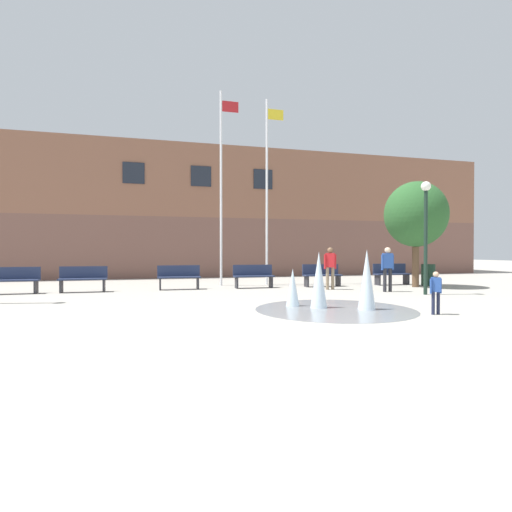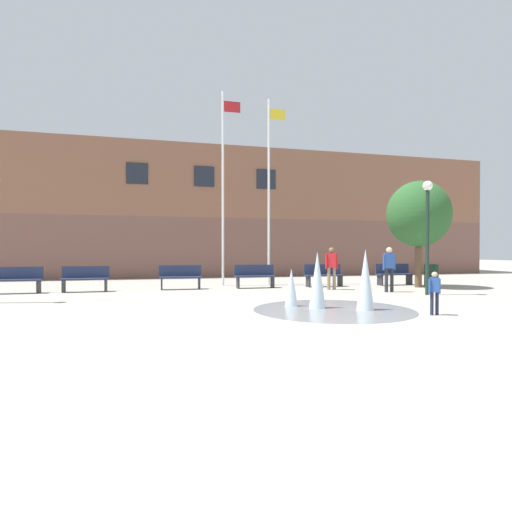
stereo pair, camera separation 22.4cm
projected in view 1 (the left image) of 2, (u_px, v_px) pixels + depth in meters
name	position (u px, v px, depth m)	size (l,w,h in m)	color
ground_plane	(337.00, 348.00, 5.97)	(100.00, 100.00, 0.00)	#9E998E
library_building	(195.00, 215.00, 24.55)	(36.00, 6.05, 7.33)	brown
splash_fountain	(334.00, 285.00, 10.11)	(3.97, 3.97, 1.50)	gray
park_bench_far_left	(14.00, 280.00, 13.54)	(1.60, 0.44, 0.91)	#28282D
park_bench_left_of_flagpoles	(83.00, 279.00, 14.13)	(1.60, 0.44, 0.91)	#28282D
park_bench_center	(179.00, 277.00, 15.12)	(1.60, 0.44, 0.91)	#28282D
park_bench_under_right_flagpole	(253.00, 276.00, 15.74)	(1.60, 0.44, 0.91)	#28282D
park_bench_near_trashcan	(322.00, 275.00, 16.38)	(1.60, 0.44, 0.91)	#28282D
park_bench_far_right	(391.00, 274.00, 17.20)	(1.60, 0.44, 0.91)	#28282D
adult_watching	(388.00, 266.00, 14.24)	(0.50, 0.30, 1.59)	#28282D
adult_near_bench	(330.00, 265.00, 15.06)	(0.50, 0.35, 1.59)	#89755B
child_in_fountain	(436.00, 289.00, 9.13)	(0.31, 0.23, 0.99)	#1E233D
flagpole_left	(222.00, 183.00, 16.78)	(0.80, 0.10, 8.18)	silver
flagpole_right	(267.00, 187.00, 17.30)	(0.80, 0.10, 8.02)	silver
lamp_post_right_lane	(426.00, 220.00, 13.30)	(0.32, 0.32, 3.78)	#192D23
trash_can	(428.00, 275.00, 16.83)	(0.56, 0.56, 0.90)	#193323
street_tree_near_building	(416.00, 215.00, 16.10)	(2.48, 2.48, 4.26)	brown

